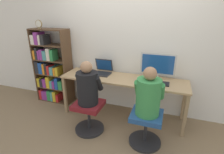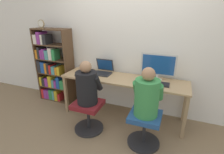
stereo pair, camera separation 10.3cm
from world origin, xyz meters
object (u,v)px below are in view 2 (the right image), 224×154
Objects in this scene: laptop at (103,71)px; person_at_monitor at (147,95)px; keyboard at (155,83)px; person_at_laptop at (87,85)px; desk_clock at (41,24)px; office_chair_right at (88,114)px; desktop_monitor at (158,66)px; bookshelf at (52,69)px; office_chair_left at (144,127)px.

laptop is 0.48× the size of person_at_monitor.
laptop is 0.99m from keyboard.
person_at_laptop is at bearing -151.13° from keyboard.
laptop is 2.03× the size of desk_clock.
office_chair_right is at bearing -150.89° from keyboard.
person_at_monitor reaches higher than laptop.
desktop_monitor is 1.32× the size of keyboard.
laptop is 0.22× the size of bookshelf.
person_at_laptop is (-0.90, 0.01, 0.50)m from office_chair_left.
keyboard reaches higher than office_chair_left.
person_at_monitor reaches higher than person_at_laptop.
laptop is 0.66× the size of office_chair_right.
person_at_laptop is (0.04, -0.68, -0.02)m from laptop.
laptop reaches higher than keyboard.
person_at_monitor is 2.21m from bookshelf.
office_chair_right is at bearing -25.54° from desk_clock.
laptop is at bearing 144.38° from person_at_monitor.
office_chair_right is at bearing -142.58° from desktop_monitor.
bookshelf reaches higher than laptop.
laptop is at bearing 3.77° from desk_clock.
office_chair_left is 1.03m from person_at_laptop.
office_chair_right is at bearing 179.87° from office_chair_left.
office_chair_left is (-0.03, -0.53, -0.47)m from keyboard.
office_chair_left and office_chair_right have the same top height.
desktop_monitor is at bearing 37.42° from office_chair_right.
bookshelf reaches higher than person_at_laptop.
desk_clock is (-2.16, 0.60, 1.32)m from office_chair_left.
desk_clock reaches higher than person_at_monitor.
person_at_laptop is 0.44× the size of bookshelf.
keyboard is 0.29× the size of bookshelf.
keyboard is 0.52m from person_at_monitor.
person_at_laptop is at bearing -29.12° from bookshelf.
office_chair_left is at bearing -90.00° from person_at_monitor.
office_chair_left is at bearing -92.59° from desktop_monitor.
laptop is 1.46m from desk_clock.
office_chair_right is 0.50m from person_at_laptop.
person_at_monitor is (0.90, 0.00, 0.50)m from office_chair_right.
person_at_monitor reaches higher than office_chair_left.
person_at_monitor is at bearing -35.62° from laptop.
laptop is 1.27m from office_chair_left.
office_chair_left is 1.00× the size of office_chair_right.
person_at_monitor is 0.45× the size of bookshelf.
person_at_monitor is (0.95, -0.68, -0.01)m from laptop.
desk_clock reaches higher than office_chair_left.
office_chair_right is at bearing -179.79° from person_at_monitor.
desk_clock is (-1.22, -0.08, 0.80)m from laptop.
desk_clock is (-1.26, 0.60, 1.32)m from office_chair_right.
office_chair_left is 0.74× the size of person_at_laptop.
laptop is 0.49× the size of person_at_laptop.
keyboard is at bearing -4.04° from bookshelf.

